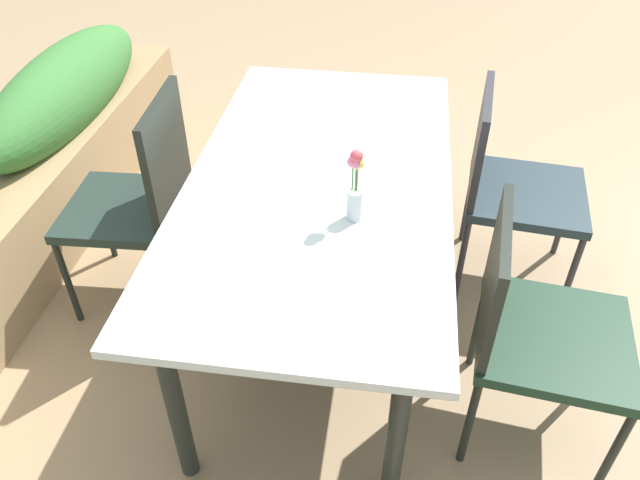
{
  "coord_description": "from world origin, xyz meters",
  "views": [
    {
      "loc": [
        -1.87,
        -0.2,
        1.94
      ],
      "look_at": [
        -0.03,
        0.06,
        0.44
      ],
      "focal_mm": 34.42,
      "sensor_mm": 36.0,
      "label": 1
    }
  ],
  "objects_px": {
    "dining_table": "(320,190)",
    "chair_far_side": "(141,194)",
    "flower_vase": "(355,186)",
    "planter_box": "(3,206)",
    "chair_near_right": "(510,180)",
    "chair_near_left": "(534,323)"
  },
  "relations": [
    {
      "from": "dining_table",
      "to": "flower_vase",
      "type": "height_order",
      "value": "flower_vase"
    },
    {
      "from": "chair_near_right",
      "to": "chair_far_side",
      "type": "xyz_separation_m",
      "value": [
        -0.33,
        1.49,
        0.01
      ]
    },
    {
      "from": "chair_near_left",
      "to": "flower_vase",
      "type": "bearing_deg",
      "value": -97.95
    },
    {
      "from": "dining_table",
      "to": "chair_far_side",
      "type": "height_order",
      "value": "chair_far_side"
    },
    {
      "from": "flower_vase",
      "to": "planter_box",
      "type": "distance_m",
      "value": 1.69
    },
    {
      "from": "flower_vase",
      "to": "planter_box",
      "type": "relative_size",
      "value": 0.08
    },
    {
      "from": "planter_box",
      "to": "flower_vase",
      "type": "bearing_deg",
      "value": -102.94
    },
    {
      "from": "chair_near_left",
      "to": "flower_vase",
      "type": "height_order",
      "value": "flower_vase"
    },
    {
      "from": "chair_near_right",
      "to": "planter_box",
      "type": "xyz_separation_m",
      "value": [
        -0.28,
        2.17,
        -0.15
      ]
    },
    {
      "from": "chair_near_left",
      "to": "planter_box",
      "type": "height_order",
      "value": "chair_near_left"
    },
    {
      "from": "planter_box",
      "to": "dining_table",
      "type": "bearing_deg",
      "value": -95.06
    },
    {
      "from": "chair_near_right",
      "to": "chair_near_left",
      "type": "xyz_separation_m",
      "value": [
        -0.8,
        -0.0,
        -0.02
      ]
    },
    {
      "from": "chair_near_right",
      "to": "chair_near_left",
      "type": "height_order",
      "value": "chair_near_right"
    },
    {
      "from": "chair_near_right",
      "to": "chair_near_left",
      "type": "distance_m",
      "value": 0.8
    },
    {
      "from": "chair_near_right",
      "to": "flower_vase",
      "type": "distance_m",
      "value": 0.95
    },
    {
      "from": "chair_far_side",
      "to": "flower_vase",
      "type": "relative_size",
      "value": 3.7
    },
    {
      "from": "chair_near_left",
      "to": "planter_box",
      "type": "relative_size",
      "value": 0.26
    },
    {
      "from": "chair_near_right",
      "to": "chair_near_left",
      "type": "relative_size",
      "value": 1.03
    },
    {
      "from": "chair_far_side",
      "to": "chair_near_left",
      "type": "distance_m",
      "value": 1.56
    },
    {
      "from": "chair_far_side",
      "to": "planter_box",
      "type": "height_order",
      "value": "chair_far_side"
    },
    {
      "from": "dining_table",
      "to": "chair_far_side",
      "type": "bearing_deg",
      "value": 84.06
    },
    {
      "from": "dining_table",
      "to": "chair_far_side",
      "type": "relative_size",
      "value": 1.9
    }
  ]
}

